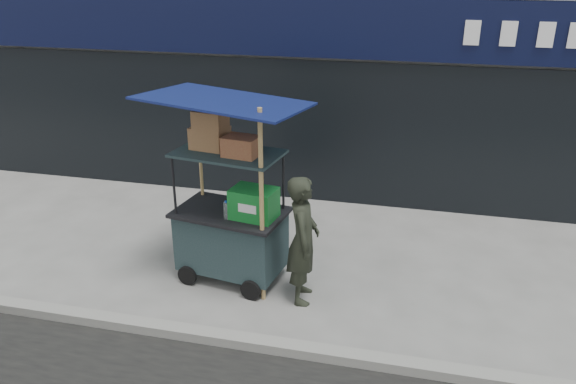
# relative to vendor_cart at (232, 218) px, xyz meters

# --- Properties ---
(ground) EXTENTS (80.00, 80.00, 0.00)m
(ground) POSITION_rel_vendor_cart_xyz_m (0.64, -1.13, -0.87)
(ground) COLOR slate
(ground) RESTS_ON ground
(curb) EXTENTS (80.00, 0.18, 0.12)m
(curb) POSITION_rel_vendor_cart_xyz_m (0.64, -1.33, -0.81)
(curb) COLOR gray
(curb) RESTS_ON ground
(vendor_cart) EXTENTS (2.01, 1.57, 2.48)m
(vendor_cart) POSITION_rel_vendor_cart_xyz_m (0.00, 0.00, 0.00)
(vendor_cart) COLOR #18292A
(vendor_cart) RESTS_ON ground
(vendor_man) EXTENTS (0.47, 0.64, 1.62)m
(vendor_man) POSITION_rel_vendor_cart_xyz_m (0.98, -0.27, -0.06)
(vendor_man) COLOR black
(vendor_man) RESTS_ON ground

